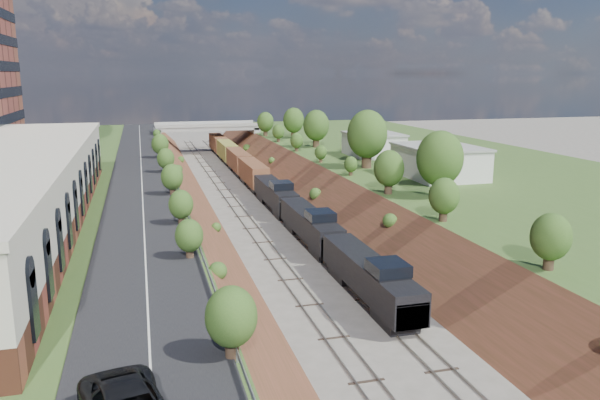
# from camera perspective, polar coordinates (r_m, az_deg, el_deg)

# --- Properties ---
(platform_right) EXTENTS (44.00, 180.00, 5.00)m
(platform_right) POSITION_cam_1_polar(r_m,az_deg,el_deg) (93.75, 16.04, 1.74)
(platform_right) COLOR #3E5D26
(platform_right) RESTS_ON ground
(embankment_left) EXTENTS (10.00, 180.00, 10.00)m
(embankment_left) POSITION_cam_1_polar(r_m,az_deg,el_deg) (80.99, -11.80, -1.45)
(embankment_left) COLOR brown
(embankment_left) RESTS_ON ground
(embankment_right) EXTENTS (10.00, 180.00, 10.00)m
(embankment_right) POSITION_cam_1_polar(r_m,az_deg,el_deg) (85.06, 3.15, -0.55)
(embankment_right) COLOR brown
(embankment_right) RESTS_ON ground
(rail_left_track) EXTENTS (1.58, 180.00, 0.18)m
(rail_left_track) POSITION_cam_1_polar(r_m,az_deg,el_deg) (81.85, -5.93, -1.04)
(rail_left_track) COLOR gray
(rail_left_track) RESTS_ON ground
(rail_right_track) EXTENTS (1.58, 180.00, 0.18)m
(rail_right_track) POSITION_cam_1_polar(r_m,az_deg,el_deg) (82.82, -2.38, -0.83)
(rail_right_track) COLOR gray
(rail_right_track) RESTS_ON ground
(road) EXTENTS (8.00, 180.00, 0.10)m
(road) POSITION_cam_1_polar(r_m,az_deg,el_deg) (79.85, -15.18, 1.89)
(road) COLOR black
(road) RESTS_ON platform_left
(guardrail) EXTENTS (0.10, 171.00, 0.70)m
(guardrail) POSITION_cam_1_polar(r_m,az_deg,el_deg) (79.67, -12.25, 2.38)
(guardrail) COLOR #99999E
(guardrail) RESTS_ON platform_left
(overpass) EXTENTS (24.50, 8.30, 7.40)m
(overpass) POSITION_cam_1_polar(r_m,az_deg,el_deg) (142.17, -9.08, 6.48)
(overpass) COLOR gray
(overpass) RESTS_ON ground
(white_building_near) EXTENTS (9.00, 12.00, 4.00)m
(white_building_near) POSITION_cam_1_polar(r_m,az_deg,el_deg) (81.49, 13.39, 3.58)
(white_building_near) COLOR silver
(white_building_near) RESTS_ON platform_right
(white_building_far) EXTENTS (8.00, 10.00, 3.60)m
(white_building_far) POSITION_cam_1_polar(r_m,az_deg,el_deg) (100.99, 7.17, 5.32)
(white_building_far) COLOR silver
(white_building_far) RESTS_ON platform_right
(tree_right_large) EXTENTS (5.25, 5.25, 7.61)m
(tree_right_large) POSITION_cam_1_polar(r_m,az_deg,el_deg) (67.64, 13.48, 3.90)
(tree_right_large) COLOR #473323
(tree_right_large) RESTS_ON platform_right
(tree_left_crest) EXTENTS (2.45, 2.45, 3.55)m
(tree_left_crest) POSITION_cam_1_polar(r_m,az_deg,el_deg) (40.56, -9.65, -4.78)
(tree_left_crest) COLOR #473323
(tree_left_crest) RESTS_ON platform_left
(freight_train) EXTENTS (2.79, 113.07, 4.55)m
(freight_train) POSITION_cam_1_polar(r_m,az_deg,el_deg) (97.03, -4.41, 2.48)
(freight_train) COLOR black
(freight_train) RESTS_ON ground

